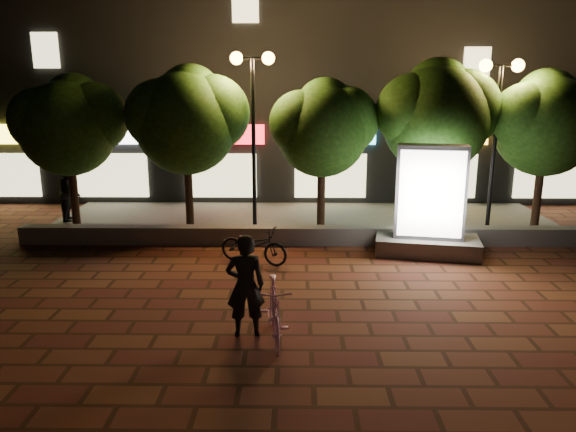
{
  "coord_description": "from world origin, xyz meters",
  "views": [
    {
      "loc": [
        -0.28,
        -10.61,
        4.43
      ],
      "look_at": [
        -0.45,
        1.5,
        1.43
      ],
      "focal_mm": 33.78,
      "sensor_mm": 36.0,
      "label": 1
    }
  ],
  "objects_px": {
    "scooter_parked": "(254,245)",
    "street_lamp_right": "(498,101)",
    "scooter_pink": "(274,311)",
    "tree_far_left": "(70,122)",
    "pedestrian": "(70,192)",
    "street_lamp_left": "(253,96)",
    "tree_left": "(188,117)",
    "ad_kiosk": "(429,211)",
    "tree_far_right": "(547,120)",
    "tree_right": "(437,113)",
    "tree_mid": "(324,125)",
    "rider": "(245,286)"
  },
  "relations": [
    {
      "from": "scooter_parked",
      "to": "street_lamp_right",
      "type": "bearing_deg",
      "value": -45.99
    },
    {
      "from": "street_lamp_right",
      "to": "scooter_pink",
      "type": "bearing_deg",
      "value": -131.08
    },
    {
      "from": "tree_far_left",
      "to": "pedestrian",
      "type": "distance_m",
      "value": 2.52
    },
    {
      "from": "tree_far_left",
      "to": "street_lamp_left",
      "type": "height_order",
      "value": "street_lamp_left"
    },
    {
      "from": "tree_left",
      "to": "street_lamp_left",
      "type": "distance_m",
      "value": 2.05
    },
    {
      "from": "ad_kiosk",
      "to": "scooter_parked",
      "type": "distance_m",
      "value": 4.67
    },
    {
      "from": "pedestrian",
      "to": "tree_far_right",
      "type": "bearing_deg",
      "value": -101.2
    },
    {
      "from": "street_lamp_left",
      "to": "tree_right",
      "type": "bearing_deg",
      "value": 2.81
    },
    {
      "from": "tree_mid",
      "to": "scooter_pink",
      "type": "relative_size",
      "value": 2.48
    },
    {
      "from": "rider",
      "to": "pedestrian",
      "type": "xyz_separation_m",
      "value": [
        -6.34,
        7.96,
        0.05
      ]
    },
    {
      "from": "tree_far_left",
      "to": "tree_mid",
      "type": "xyz_separation_m",
      "value": [
        7.5,
        -0.0,
        -0.08
      ]
    },
    {
      "from": "tree_far_left",
      "to": "pedestrian",
      "type": "bearing_deg",
      "value": 123.09
    },
    {
      "from": "scooter_pink",
      "to": "pedestrian",
      "type": "height_order",
      "value": "pedestrian"
    },
    {
      "from": "ad_kiosk",
      "to": "scooter_pink",
      "type": "distance_m",
      "value": 6.37
    },
    {
      "from": "tree_mid",
      "to": "scooter_pink",
      "type": "distance_m",
      "value": 7.87
    },
    {
      "from": "tree_left",
      "to": "scooter_pink",
      "type": "relative_size",
      "value": 2.69
    },
    {
      "from": "tree_far_left",
      "to": "tree_left",
      "type": "bearing_deg",
      "value": 0.0
    },
    {
      "from": "tree_right",
      "to": "street_lamp_left",
      "type": "xyz_separation_m",
      "value": [
        -5.36,
        -0.26,
        0.46
      ]
    },
    {
      "from": "pedestrian",
      "to": "tree_right",
      "type": "bearing_deg",
      "value": -102.13
    },
    {
      "from": "scooter_pink",
      "to": "rider",
      "type": "distance_m",
      "value": 0.68
    },
    {
      "from": "tree_far_left",
      "to": "street_lamp_right",
      "type": "xyz_separation_m",
      "value": [
        12.45,
        -0.26,
        0.6
      ]
    },
    {
      "from": "scooter_pink",
      "to": "scooter_parked",
      "type": "xyz_separation_m",
      "value": [
        -0.68,
        4.16,
        -0.07
      ]
    },
    {
      "from": "tree_far_left",
      "to": "ad_kiosk",
      "type": "xyz_separation_m",
      "value": [
        10.17,
        -2.28,
        -2.13
      ]
    },
    {
      "from": "ad_kiosk",
      "to": "scooter_pink",
      "type": "bearing_deg",
      "value": -127.52
    },
    {
      "from": "tree_right",
      "to": "rider",
      "type": "height_order",
      "value": "tree_right"
    },
    {
      "from": "tree_right",
      "to": "scooter_pink",
      "type": "xyz_separation_m",
      "value": [
        -4.5,
        -7.31,
        -3.02
      ]
    },
    {
      "from": "tree_left",
      "to": "pedestrian",
      "type": "relative_size",
      "value": 2.69
    },
    {
      "from": "ad_kiosk",
      "to": "street_lamp_left",
      "type": "bearing_deg",
      "value": 156.88
    },
    {
      "from": "street_lamp_left",
      "to": "street_lamp_right",
      "type": "distance_m",
      "value": 7.0
    },
    {
      "from": "tree_far_left",
      "to": "scooter_pink",
      "type": "bearing_deg",
      "value": -49.2
    },
    {
      "from": "tree_right",
      "to": "tree_left",
      "type": "bearing_deg",
      "value": -180.0
    },
    {
      "from": "street_lamp_left",
      "to": "pedestrian",
      "type": "xyz_separation_m",
      "value": [
        -6.0,
        1.11,
        -3.04
      ]
    },
    {
      "from": "scooter_parked",
      "to": "tree_far_left",
      "type": "bearing_deg",
      "value": 81.95
    },
    {
      "from": "tree_right",
      "to": "rider",
      "type": "bearing_deg",
      "value": -125.16
    },
    {
      "from": "ad_kiosk",
      "to": "pedestrian",
      "type": "bearing_deg",
      "value": 163.74
    },
    {
      "from": "tree_right",
      "to": "tree_far_right",
      "type": "distance_m",
      "value": 3.2
    },
    {
      "from": "tree_far_left",
      "to": "street_lamp_right",
      "type": "relative_size",
      "value": 0.93
    },
    {
      "from": "tree_far_right",
      "to": "scooter_pink",
      "type": "distance_m",
      "value": 10.98
    },
    {
      "from": "tree_far_left",
      "to": "rider",
      "type": "bearing_deg",
      "value": -50.87
    },
    {
      "from": "street_lamp_left",
      "to": "rider",
      "type": "relative_size",
      "value": 2.75
    },
    {
      "from": "street_lamp_left",
      "to": "ad_kiosk",
      "type": "distance_m",
      "value": 5.88
    },
    {
      "from": "tree_far_left",
      "to": "street_lamp_left",
      "type": "xyz_separation_m",
      "value": [
        5.45,
        -0.26,
        0.74
      ]
    },
    {
      "from": "pedestrian",
      "to": "tree_far_left",
      "type": "bearing_deg",
      "value": -154.78
    },
    {
      "from": "rider",
      "to": "pedestrian",
      "type": "bearing_deg",
      "value": -59.81
    },
    {
      "from": "tree_left",
      "to": "scooter_parked",
      "type": "distance_m",
      "value": 4.82
    },
    {
      "from": "ad_kiosk",
      "to": "pedestrian",
      "type": "distance_m",
      "value": 11.17
    },
    {
      "from": "tree_far_left",
      "to": "tree_right",
      "type": "relative_size",
      "value": 0.91
    },
    {
      "from": "scooter_parked",
      "to": "tree_left",
      "type": "bearing_deg",
      "value": 55.23
    },
    {
      "from": "tree_left",
      "to": "street_lamp_left",
      "type": "height_order",
      "value": "street_lamp_left"
    },
    {
      "from": "street_lamp_right",
      "to": "pedestrian",
      "type": "relative_size",
      "value": 2.74
    }
  ]
}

